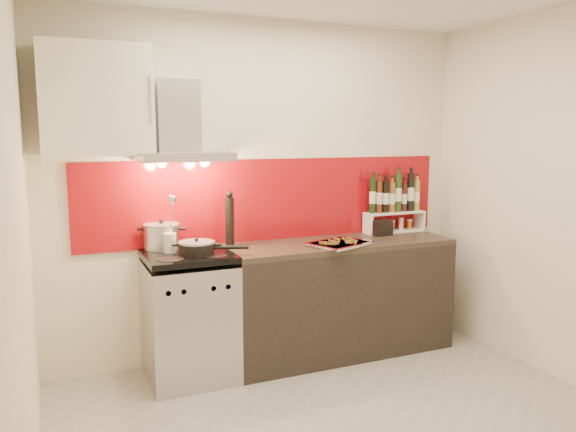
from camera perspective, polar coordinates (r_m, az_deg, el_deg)
name	(u,v)px	position (r m, az deg, el deg)	size (l,w,h in m)	color
floor	(351,429)	(3.58, 6.46, -20.72)	(3.40, 3.40, 0.00)	#9E9991
back_wall	(265,189)	(4.41, -2.32, 2.71)	(3.40, 0.02, 2.60)	silver
left_wall	(19,234)	(2.74, -25.65, -1.62)	(0.02, 2.80, 2.60)	silver
right_wall	(574,198)	(4.27, 27.01, 1.60)	(0.02, 2.80, 2.60)	silver
backsplash	(272,199)	(4.43, -1.65, 1.69)	(3.00, 0.02, 0.64)	maroon
range_stove	(189,318)	(4.11, -9.98, -10.13)	(0.60, 0.60, 0.91)	#B7B7BA
counter	(338,297)	(4.52, 5.13, -8.19)	(1.80, 0.60, 0.90)	black
range_hood	(180,132)	(4.03, -10.93, 8.33)	(0.62, 0.50, 0.61)	#B7B7BA
upper_cabinet	(96,100)	(3.94, -18.94, 11.05)	(0.70, 0.35, 0.72)	#EEE9CF
stock_pot	(162,236)	(4.13, -12.70, -2.03)	(0.26, 0.26, 0.22)	#B7B7BA
saute_pan	(198,248)	(3.93, -9.15, -3.20)	(0.46, 0.27, 0.12)	black
utensil_jar	(170,236)	(3.99, -11.88, -2.05)	(0.09, 0.13, 0.42)	silver
pepper_mill	(230,220)	(4.16, -5.95, -0.41)	(0.07, 0.07, 0.42)	black
step_shelf	(395,205)	(4.85, 10.81, 1.14)	(0.54, 0.15, 0.50)	white
caddy_box	(383,228)	(4.69, 9.59, -1.25)	(0.16, 0.07, 0.14)	black
baking_tray	(340,243)	(4.25, 5.31, -2.77)	(0.54, 0.48, 0.03)	silver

